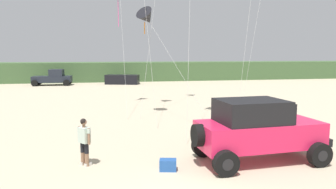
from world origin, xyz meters
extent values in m
cube|color=#426038|center=(-1.73, 40.63, 1.34)|extent=(90.00, 6.00, 2.67)
cube|color=#EA2151|center=(3.64, 3.53, 1.01)|extent=(4.51, 2.12, 0.90)
cube|color=#EA2151|center=(5.28, 3.64, 1.38)|extent=(1.21, 1.76, 0.12)
cube|color=black|center=(3.29, 3.51, 1.86)|extent=(2.41, 1.91, 0.80)
cube|color=black|center=(4.48, 3.59, 1.82)|extent=(0.21, 1.67, 0.72)
cube|color=black|center=(5.91, 3.68, 0.74)|extent=(0.32, 1.81, 0.28)
cylinder|color=black|center=(1.32, 3.38, 1.11)|extent=(0.35, 0.79, 0.77)
cylinder|color=black|center=(5.31, 4.67, 0.42)|extent=(0.86, 0.35, 0.84)
cylinder|color=black|center=(5.31, 4.67, 0.42)|extent=(0.40, 0.34, 0.38)
cylinder|color=black|center=(5.45, 2.62, 0.42)|extent=(0.86, 0.35, 0.84)
cylinder|color=black|center=(5.45, 2.62, 0.42)|extent=(0.40, 0.34, 0.38)
cylinder|color=black|center=(1.82, 4.45, 0.42)|extent=(0.86, 0.35, 0.84)
cylinder|color=black|center=(1.82, 4.45, 0.42)|extent=(0.40, 0.34, 0.38)
cylinder|color=black|center=(1.96, 2.39, 0.42)|extent=(0.86, 0.35, 0.84)
cylinder|color=black|center=(1.96, 2.39, 0.42)|extent=(0.40, 0.34, 0.38)
cylinder|color=#8C664C|center=(-2.58, 4.33, 0.25)|extent=(0.14, 0.14, 0.49)
cylinder|color=black|center=(-2.58, 4.33, 0.64)|extent=(0.15, 0.15, 0.36)
cube|color=silver|center=(-2.55, 4.36, 0.05)|extent=(0.27, 0.25, 0.10)
cylinder|color=#8C664C|center=(-2.43, 4.16, 0.25)|extent=(0.14, 0.14, 0.49)
cylinder|color=black|center=(-2.43, 4.16, 0.64)|extent=(0.15, 0.15, 0.36)
cube|color=silver|center=(-2.40, 4.19, 0.05)|extent=(0.27, 0.25, 0.10)
cube|color=silver|center=(-2.50, 4.25, 1.09)|extent=(0.46, 0.47, 0.54)
cylinder|color=#8C664C|center=(-2.67, 4.44, 1.08)|extent=(0.09, 0.09, 0.56)
cylinder|color=silver|center=(-2.67, 4.44, 1.27)|extent=(0.11, 0.11, 0.16)
cylinder|color=#8C664C|center=(-2.34, 4.06, 1.08)|extent=(0.09, 0.09, 0.56)
cylinder|color=silver|center=(-2.34, 4.06, 1.27)|extent=(0.11, 0.11, 0.16)
cylinder|color=#8C664C|center=(-2.50, 4.25, 1.40)|extent=(0.10, 0.10, 0.08)
sphere|color=#8C664C|center=(-2.50, 4.25, 1.54)|extent=(0.21, 0.21, 0.21)
sphere|color=black|center=(-2.52, 4.24, 1.56)|extent=(0.21, 0.21, 0.21)
cube|color=#23519E|center=(0.25, 3.23, 0.19)|extent=(0.62, 0.47, 0.38)
cube|color=#1E232D|center=(-8.37, 34.71, 0.76)|extent=(4.68, 2.10, 0.76)
cube|color=#1E232D|center=(-7.82, 34.69, 1.56)|extent=(1.68, 1.87, 0.84)
cylinder|color=black|center=(-6.48, 35.68, 0.38)|extent=(0.77, 0.29, 0.76)
cylinder|color=black|center=(-6.57, 33.58, 0.38)|extent=(0.77, 0.29, 0.76)
cylinder|color=black|center=(-10.17, 35.84, 0.38)|extent=(0.77, 0.29, 0.76)
cylinder|color=black|center=(-10.27, 33.74, 0.38)|extent=(0.77, 0.29, 0.76)
cube|color=black|center=(0.25, 34.58, 0.60)|extent=(4.51, 2.82, 1.20)
cylinder|color=silver|center=(2.29, 8.37, 5.67)|extent=(1.34, 4.44, 11.25)
cylinder|color=#E04C93|center=(-0.76, 17.45, 6.82)|extent=(0.05, 0.23, 1.92)
cylinder|color=silver|center=(-0.58, 14.63, 4.07)|extent=(0.07, 5.66, 8.04)
cylinder|color=silver|center=(0.61, 11.86, 6.04)|extent=(0.48, 5.18, 11.98)
cone|color=black|center=(0.81, 12.99, 6.07)|extent=(1.71, 1.55, 1.59)
cylinder|color=orange|center=(0.66, 12.99, 5.44)|extent=(0.05, 0.09, 0.73)
cylinder|color=silver|center=(2.18, 10.43, 3.06)|extent=(2.76, 5.13, 6.03)
cylinder|color=silver|center=(8.08, 13.38, 5.21)|extent=(2.85, 2.69, 10.32)
cylinder|color=silver|center=(7.13, 12.13, 6.81)|extent=(2.98, 3.80, 13.52)
camera|label=1|loc=(-1.68, -6.85, 3.86)|focal=34.20mm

